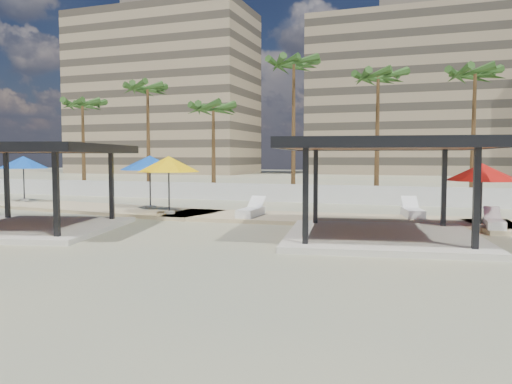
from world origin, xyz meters
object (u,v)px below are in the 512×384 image
pavilion_west (28,179)px  pavilion_central (383,180)px  umbrella_a (23,162)px  lounger_b (494,223)px  umbrella_c (482,172)px  lounger_a (251,211)px  lounger_c (413,212)px

pavilion_west → pavilion_central: bearing=-3.2°
pavilion_central → pavilion_west: bearing=-178.6°
pavilion_west → umbrella_a: pavilion_west is taller
pavilion_west → lounger_b: (18.05, 6.03, -1.75)m
umbrella_c → lounger_a: umbrella_c is taller
umbrella_a → lounger_c: (24.22, -0.61, -2.28)m
pavilion_west → lounger_c: bearing=17.0°
pavilion_central → umbrella_c: pavilion_central is taller
lounger_a → lounger_c: lounger_c is taller
umbrella_c → lounger_c: (-2.75, 2.79, -2.01)m
pavilion_central → umbrella_a: bearing=154.7°
lounger_b → lounger_c: bearing=49.0°
lounger_a → lounger_b: lounger_a is taller
pavilion_west → lounger_a: (7.41, 6.43, -1.72)m
pavilion_central → lounger_c: pavilion_central is taller
pavilion_west → lounger_b: 19.11m
pavilion_west → lounger_a: pavilion_west is taller
umbrella_c → lounger_a: bearing=177.4°
pavilion_central → lounger_a: bearing=140.4°
umbrella_a → lounger_b: (27.48, -3.35, -2.32)m
pavilion_central → lounger_a: (-6.53, 3.85, -1.79)m
umbrella_c → lounger_c: bearing=134.6°
umbrella_a → lounger_a: (16.84, -2.95, -2.29)m
lounger_c → pavilion_central: bearing=160.0°
umbrella_c → umbrella_a: bearing=172.8°
pavilion_central → lounger_c: (0.85, 6.19, -1.78)m
lounger_a → lounger_b: bearing=-92.4°
lounger_b → lounger_c: (-3.25, 2.74, 0.03)m
pavilion_central → umbrella_a: size_ratio=1.97×
pavilion_central → lounger_b: pavilion_central is taller
umbrella_a → pavilion_central: bearing=-16.2°
pavilion_west → umbrella_c: pavilion_west is taller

